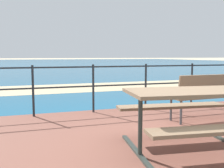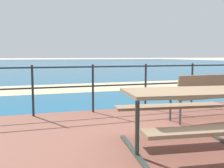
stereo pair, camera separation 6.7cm
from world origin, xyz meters
name	(u,v)px [view 1 (the left image)]	position (x,y,z in m)	size (l,w,h in m)	color
ground_plane	(186,151)	(0.00, 0.00, 0.00)	(240.00, 240.00, 0.00)	beige
patio_paving	(186,149)	(0.00, 0.00, 0.03)	(6.40, 5.20, 0.06)	brown
sea_water	(36,63)	(0.00, 40.00, 0.01)	(90.00, 90.00, 0.01)	#145B84
beach_strip	(77,88)	(0.00, 7.05, 0.01)	(54.00, 2.75, 0.01)	tan
picnic_table	(193,105)	(-0.06, -0.19, 0.64)	(1.69, 1.64, 0.76)	#7A6047
park_bench	(211,92)	(1.22, 1.08, 0.57)	(1.51, 0.48, 0.83)	#7A6047
railing_fence	(120,81)	(0.00, 2.41, 0.68)	(5.94, 0.04, 0.98)	#1E2328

